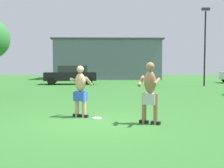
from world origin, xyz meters
TOP-DOWN VIEW (x-y plane):
  - ground_plane at (0.00, 0.00)m, footprint 80.00×80.00m
  - player_with_cap at (1.57, -0.15)m, footprint 0.68×0.81m
  - player_in_blue at (-0.43, 1.00)m, footprint 0.72×0.78m
  - frisbee at (0.08, 0.72)m, footprint 0.30×0.30m
  - car_black_mid_lot at (-2.48, 16.79)m, footprint 4.43×2.30m
  - lamp_post at (8.01, 14.24)m, footprint 0.60×0.24m
  - outbuilding_behind_lot at (0.71, 27.07)m, footprint 12.30×6.81m

SIDE VIEW (x-z plane):
  - ground_plane at x=0.00m, z-range 0.00..0.00m
  - frisbee at x=0.08m, z-range 0.00..0.03m
  - car_black_mid_lot at x=-2.48m, z-range 0.03..1.61m
  - player_in_blue at x=-0.43m, z-range 0.04..1.66m
  - player_with_cap at x=1.57m, z-range 0.09..1.82m
  - outbuilding_behind_lot at x=0.71m, z-range 0.01..4.57m
  - lamp_post at x=8.01m, z-range 0.65..6.61m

